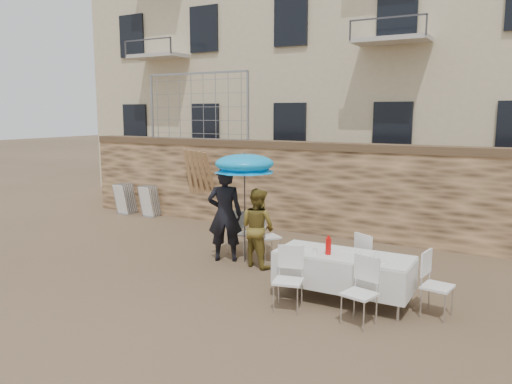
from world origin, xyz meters
The scene contains 17 objects.
ground centered at (0.00, 0.00, 0.00)m, with size 80.00×80.00×0.00m, color brown.
stone_wall centered at (0.00, 5.00, 1.10)m, with size 13.00×0.50×2.20m, color #8E6A47.
chain_link_fence centered at (-3.00, 5.00, 3.10)m, with size 3.20×0.06×1.80m, color gray, non-canonical shape.
man_suit centered at (-0.15, 1.91, 0.94)m, with size 0.69×0.45×1.89m, color black.
woman_dress centered at (0.60, 1.91, 0.76)m, with size 0.74×0.58×1.53m, color olive.
umbrella centered at (0.25, 2.01, 1.91)m, with size 1.20×1.20×2.03m.
couple_chair_left centered at (-0.15, 2.46, 0.48)m, with size 0.48×0.48×0.96m, color white, non-canonical shape.
couple_chair_right centered at (0.55, 2.46, 0.48)m, with size 0.48×0.48×0.96m, color white, non-canonical shape.
banquet_table centered at (2.66, 0.95, 0.73)m, with size 2.10×0.85×0.78m.
soda_bottle centered at (2.46, 0.80, 0.91)m, with size 0.09×0.09×0.26m, color red.
table_chair_front_left centered at (2.06, 0.20, 0.48)m, with size 0.48×0.48×0.96m, color white, non-canonical shape.
table_chair_front_right centered at (3.16, 0.20, 0.48)m, with size 0.48×0.48×0.96m, color white, non-canonical shape.
table_chair_back centered at (2.86, 1.75, 0.48)m, with size 0.48×0.48×0.96m, color white, non-canonical shape.
table_chair_side centered at (4.06, 1.05, 0.48)m, with size 0.48×0.48×0.96m, color white, non-canonical shape.
chair_stack_left centered at (-5.24, 4.62, 0.46)m, with size 0.46×0.55×0.92m, color white, non-canonical shape.
chair_stack_right centered at (-4.34, 4.62, 0.46)m, with size 0.46×0.47×0.92m, color white, non-canonical shape.
wood_planks centered at (-2.74, 4.69, 1.00)m, with size 0.70×0.20×2.00m, color #A37749, non-canonical shape.
Camera 1 is at (5.13, -6.29, 2.96)m, focal length 35.00 mm.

